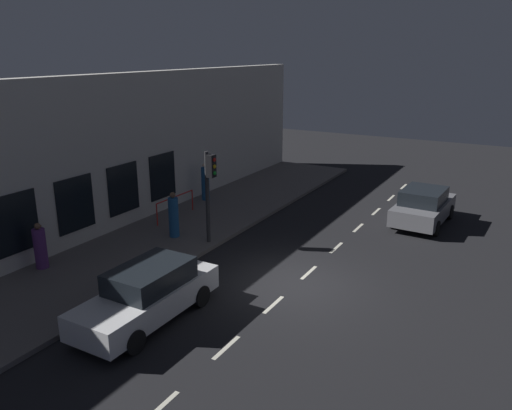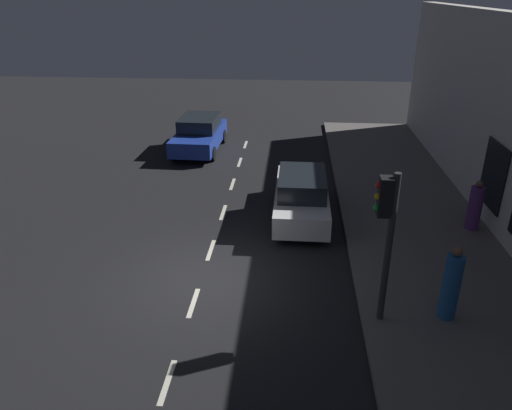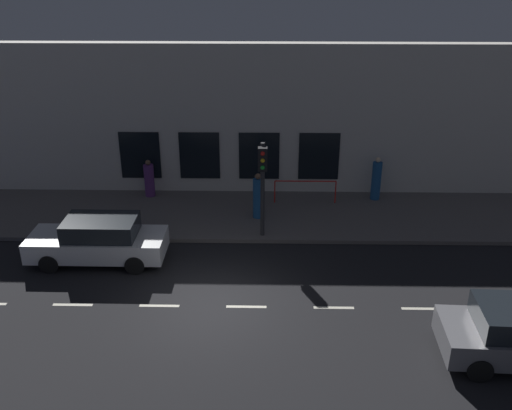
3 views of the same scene
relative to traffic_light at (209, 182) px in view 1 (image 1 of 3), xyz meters
The scene contains 11 objects.
ground_plane 5.19m from the traffic_light, 161.51° to the left, with size 60.00×60.00×0.00m, color black.
sidewalk 3.46m from the traffic_light, 36.20° to the left, with size 4.50×32.00×0.15m.
building_facade 4.77m from the traffic_light, 17.65° to the left, with size 0.65×32.00×6.37m.
lane_centre_line 5.00m from the traffic_light, behind, with size 0.12×27.20×0.01m.
traffic_light is the anchor object (origin of this frame).
parked_car_0 9.47m from the traffic_light, 134.40° to the right, with size 2.10×4.18×1.58m.
parked_car_1 5.99m from the traffic_light, 106.69° to the left, with size 1.83×4.56×1.58m.
pedestrian_0 2.25m from the traffic_light, ahead, with size 0.45×0.45×1.81m.
pedestrian_1 6.25m from the traffic_light, 52.67° to the left, with size 0.58×0.58×1.59m.
pedestrian_2 6.05m from the traffic_light, 53.25° to the right, with size 0.52×0.52×1.83m.
red_railing 3.86m from the traffic_light, 29.56° to the right, with size 0.05×2.54×0.97m.
Camera 1 is at (-6.19, 13.66, 7.25)m, focal length 35.69 mm.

